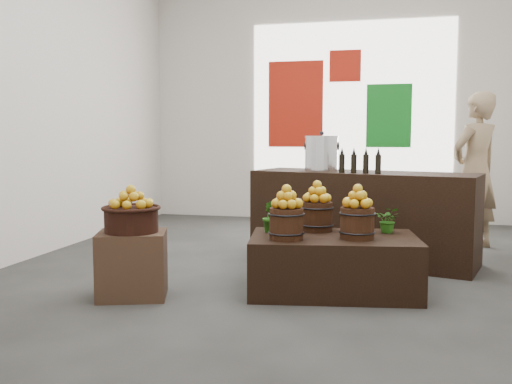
% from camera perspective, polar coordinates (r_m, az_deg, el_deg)
% --- Properties ---
extents(ground, '(7.00, 7.00, 0.00)m').
position_cam_1_polar(ground, '(6.13, 4.21, -7.38)').
color(ground, '#3E3E3B').
rests_on(ground, ground).
extents(back_wall, '(6.00, 0.04, 4.00)m').
position_cam_1_polar(back_wall, '(9.47, 7.65, 9.33)').
color(back_wall, beige).
rests_on(back_wall, ground).
extents(back_opening, '(3.20, 0.02, 2.40)m').
position_cam_1_polar(back_opening, '(9.42, 9.48, 9.32)').
color(back_opening, white).
rests_on(back_opening, back_wall).
extents(deco_red_left, '(0.90, 0.04, 1.40)m').
position_cam_1_polar(deco_red_left, '(9.51, 3.98, 8.74)').
color(deco_red_left, '#AD1C0D').
rests_on(deco_red_left, back_wall).
extents(deco_green_right, '(0.70, 0.04, 1.00)m').
position_cam_1_polar(deco_green_right, '(9.37, 13.14, 7.43)').
color(deco_green_right, '#11721D').
rests_on(deco_green_right, back_wall).
extents(deco_red_upper, '(0.50, 0.04, 0.50)m').
position_cam_1_polar(deco_red_upper, '(9.46, 8.91, 12.35)').
color(deco_red_upper, '#AD1C0D').
rests_on(deco_red_upper, back_wall).
extents(crate, '(0.68, 0.62, 0.56)m').
position_cam_1_polar(crate, '(5.01, -12.26, -7.11)').
color(crate, '#513826').
rests_on(crate, ground).
extents(wicker_basket, '(0.45, 0.45, 0.21)m').
position_cam_1_polar(wicker_basket, '(4.94, -12.35, -2.75)').
color(wicker_basket, black).
rests_on(wicker_basket, crate).
extents(apples_in_basket, '(0.35, 0.35, 0.19)m').
position_cam_1_polar(apples_in_basket, '(4.92, -12.40, -0.48)').
color(apples_in_basket, '#9C1505').
rests_on(apples_in_basket, wicker_basket).
extents(display_table, '(1.56, 1.09, 0.50)m').
position_cam_1_polar(display_table, '(5.11, 7.76, -7.16)').
color(display_table, black).
rests_on(display_table, ground).
extents(apple_bucket_front_left, '(0.29, 0.29, 0.27)m').
position_cam_1_polar(apple_bucket_front_left, '(4.83, 3.06, -3.20)').
color(apple_bucket_front_left, '#37190F').
rests_on(apple_bucket_front_left, display_table).
extents(apples_in_bucket_front_left, '(0.22, 0.22, 0.19)m').
position_cam_1_polar(apples_in_bucket_front_left, '(4.80, 3.07, -0.48)').
color(apples_in_bucket_front_left, '#9C1505').
rests_on(apples_in_bucket_front_left, apple_bucket_front_left).
extents(apple_bucket_front_right, '(0.29, 0.29, 0.27)m').
position_cam_1_polar(apple_bucket_front_right, '(4.94, 10.08, -3.09)').
color(apple_bucket_front_right, '#37190F').
rests_on(apple_bucket_front_right, display_table).
extents(apples_in_bucket_front_right, '(0.22, 0.22, 0.19)m').
position_cam_1_polar(apples_in_bucket_front_right, '(4.91, 10.13, -0.43)').
color(apples_in_bucket_front_right, '#9C1505').
rests_on(apples_in_bucket_front_right, apple_bucket_front_right).
extents(apple_bucket_rear, '(0.29, 0.29, 0.27)m').
position_cam_1_polar(apple_bucket_rear, '(5.30, 6.11, -2.46)').
color(apple_bucket_rear, '#37190F').
rests_on(apple_bucket_rear, display_table).
extents(apples_in_bucket_rear, '(0.22, 0.22, 0.19)m').
position_cam_1_polar(apples_in_bucket_rear, '(5.27, 6.13, 0.03)').
color(apples_in_bucket_rear, '#9C1505').
rests_on(apples_in_bucket_rear, apple_bucket_rear).
extents(herb_garnish_right, '(0.22, 0.20, 0.24)m').
position_cam_1_polar(herb_garnish_right, '(5.30, 13.09, -2.74)').
color(herb_garnish_right, '#205A13').
rests_on(herb_garnish_right, display_table).
extents(herb_garnish_left, '(0.19, 0.16, 0.29)m').
position_cam_1_polar(herb_garnish_left, '(5.19, 1.52, -2.46)').
color(herb_garnish_left, '#205A13').
rests_on(herb_garnish_left, display_table).
extents(counter, '(2.53, 1.37, 0.99)m').
position_cam_1_polar(counter, '(6.38, 10.63, -2.43)').
color(counter, black).
rests_on(counter, ground).
extents(stock_pot_left, '(0.37, 0.37, 0.37)m').
position_cam_1_polar(stock_pot_left, '(6.49, 6.58, 3.78)').
color(stock_pot_left, silver).
rests_on(stock_pot_left, counter).
extents(oil_cruets, '(0.36, 0.15, 0.27)m').
position_cam_1_polar(oil_cruets, '(6.10, 10.04, 3.15)').
color(oil_cruets, black).
rests_on(oil_cruets, counter).
extents(shopper, '(0.82, 0.81, 1.91)m').
position_cam_1_polar(shopper, '(7.45, 21.06, 2.00)').
color(shopper, '#917859').
rests_on(shopper, ground).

